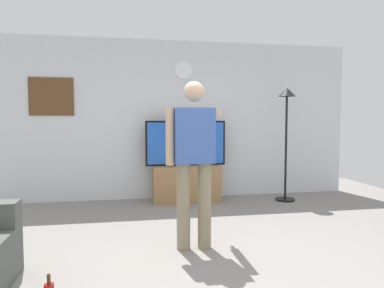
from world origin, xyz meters
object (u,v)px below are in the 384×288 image
Objects in this scene: tv_stand at (186,183)px; person_standing_nearer_lamp at (194,155)px; floor_lamp at (286,120)px; wall_clock at (183,70)px; framed_picture at (51,97)px; television at (186,143)px.

tv_stand is 2.21m from person_standing_nearer_lamp.
floor_lamp is at bearing -8.23° from tv_stand.
framed_picture is (-2.15, 0.00, -0.47)m from wall_clock.
tv_stand is at bearing -90.00° from television.
framed_picture reaches higher than television.
wall_clock is at bearing 162.22° from floor_lamp.
person_standing_nearer_lamp reaches higher than television.
television is at bearing 90.00° from tv_stand.
framed_picture is (-2.15, 0.25, 0.76)m from television.
tv_stand is 2.60m from framed_picture.
floor_lamp is at bearing -9.80° from television.
framed_picture is at bearing 172.01° from floor_lamp.
wall_clock reaches higher than floor_lamp.
wall_clock is at bearing 90.00° from tv_stand.
wall_clock reaches higher than tv_stand.
framed_picture is 0.40× the size of person_standing_nearer_lamp.
wall_clock is 1.93m from floor_lamp.
tv_stand is 0.63× the size of person_standing_nearer_lamp.
framed_picture is 3.86m from floor_lamp.
television is 2.14m from person_standing_nearer_lamp.
wall_clock is 0.16× the size of floor_lamp.
floor_lamp is at bearing 44.21° from person_standing_nearer_lamp.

